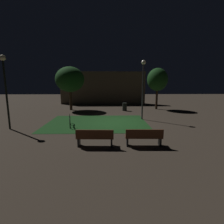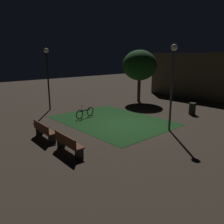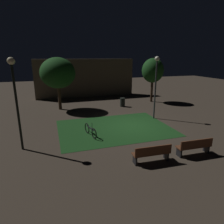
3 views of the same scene
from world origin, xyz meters
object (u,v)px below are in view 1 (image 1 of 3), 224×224
object	(u,v)px
tree_right_canopy	(70,80)
lamp_post_path_center	(5,80)
tree_near_wall	(157,80)
lamp_post_plaza_west	(143,80)
bench_path_side	(95,137)
trash_bin	(125,107)
bicycle	(70,121)
bench_front_right	(144,137)

from	to	relation	value
tree_right_canopy	lamp_post_path_center	size ratio (longest dim) A/B	0.99
tree_near_wall	lamp_post_path_center	distance (m)	14.61
lamp_post_plaza_west	bench_path_side	bearing A→B (deg)	-119.96
tree_right_canopy	trash_bin	size ratio (longest dim) A/B	5.51
bench_path_side	lamp_post_path_center	bearing A→B (deg)	150.72
trash_bin	lamp_post_path_center	bearing A→B (deg)	-139.68
trash_bin	bicycle	size ratio (longest dim) A/B	0.50
lamp_post_path_center	trash_bin	bearing A→B (deg)	40.32
tree_right_canopy	lamp_post_plaza_west	world-z (taller)	lamp_post_plaza_west
trash_bin	bicycle	world-z (taller)	bicycle
tree_right_canopy	trash_bin	bearing A→B (deg)	-7.41
tree_right_canopy	tree_near_wall	size ratio (longest dim) A/B	1.02
lamp_post_path_center	trash_bin	distance (m)	11.29
bench_path_side	tree_near_wall	distance (m)	13.36
bench_front_right	bench_path_side	bearing A→B (deg)	180.00
bench_front_right	tree_near_wall	xyz separation A→B (m)	(3.83, 11.49, 2.83)
bench_path_side	bench_front_right	xyz separation A→B (m)	(2.37, -0.00, 0.00)
lamp_post_plaza_west	tree_near_wall	bearing A→B (deg)	63.45
bicycle	tree_right_canopy	bearing A→B (deg)	101.08
bench_front_right	lamp_post_plaza_west	world-z (taller)	lamp_post_plaza_west
lamp_post_path_center	lamp_post_plaza_west	bearing A→B (deg)	16.22
bench_front_right	bicycle	bearing A→B (deg)	137.84
bicycle	trash_bin	bearing A→B (deg)	54.68
bench_front_right	trash_bin	world-z (taller)	bench_front_right
bench_front_right	lamp_post_path_center	world-z (taller)	lamp_post_path_center
lamp_post_plaza_west	tree_right_canopy	bearing A→B (deg)	143.55
tree_near_wall	lamp_post_path_center	bearing A→B (deg)	-145.93
bicycle	lamp_post_path_center	bearing A→B (deg)	-169.47
bench_front_right	trash_bin	xyz separation A→B (m)	(0.08, 10.39, -0.05)
trash_bin	tree_near_wall	bearing A→B (deg)	16.33
tree_right_canopy	bicycle	world-z (taller)	tree_right_canopy
bench_front_right	tree_near_wall	bearing A→B (deg)	71.56
bench_path_side	bench_front_right	bearing A→B (deg)	-0.00
tree_near_wall	bench_path_side	bearing A→B (deg)	-118.37
bench_front_right	tree_right_canopy	size ratio (longest dim) A/B	0.39
bench_front_right	lamp_post_plaza_west	xyz separation A→B (m)	(1.10, 6.03, 2.75)
bench_path_side	lamp_post_plaza_west	bearing A→B (deg)	60.04
bench_path_side	lamp_post_plaza_west	xyz separation A→B (m)	(3.48, 6.03, 2.75)
lamp_post_plaza_west	bicycle	distance (m)	6.56
tree_right_canopy	tree_near_wall	bearing A→B (deg)	1.97
lamp_post_path_center	bench_path_side	bearing A→B (deg)	-29.28
tree_right_canopy	bicycle	size ratio (longest dim) A/B	2.76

